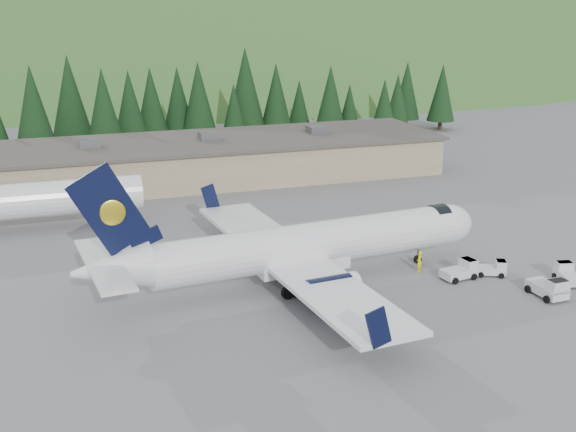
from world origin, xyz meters
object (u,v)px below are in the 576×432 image
Objects in this scene: baggage_tug_b at (493,268)px; baggage_tug_c at (567,274)px; airliner at (300,248)px; terminal_building at (172,161)px; second_airliner at (0,202)px; baggage_tug_d at (550,288)px; ramp_worker at (419,262)px; baggage_tug_a at (461,270)px.

baggage_tug_c reaches higher than baggage_tug_b.
airliner is 0.50× the size of terminal_building.
baggage_tug_c is 51.66m from terminal_building.
second_airliner reaches higher than baggage_tug_d.
terminal_building is at bearing 90.68° from airliner.
airliner is 20.12m from baggage_tug_d.
ramp_worker is at bearing -69.40° from terminal_building.
second_airliner is at bearing 131.95° from airliner.
airliner reaches higher than baggage_tug_b.
airliner is 11.41× the size of baggage_tug_c.
airliner is at bearing 84.15° from baggage_tug_c.
baggage_tug_a is (37.24, -25.46, -2.60)m from second_airliner.
baggage_tug_a reaches higher than baggage_tug_b.
baggage_tug_d is at bearing -49.96° from baggage_tug_b.
second_airliner is 0.39× the size of terminal_building.
baggage_tug_b is at bearing -32.62° from second_airliner.
baggage_tug_b is at bearing 110.23° from ramp_worker.
second_airliner is 47.81m from baggage_tug_b.
baggage_tug_a is (13.34, -3.36, -2.40)m from airliner.
ramp_worker is (-5.64, 2.74, 0.32)m from baggage_tug_b.
baggage_tug_d reaches higher than baggage_tug_b.
baggage_tug_b is at bearing -17.84° from airliner.
baggage_tug_b is 0.92× the size of baggage_tug_c.
baggage_tug_a is at bearing -145.82° from baggage_tug_d.
terminal_building is (-17.32, 41.46, 1.90)m from baggage_tug_a.
airliner is 10.93m from ramp_worker.
baggage_tug_b is 5.78m from baggage_tug_d.
second_airliner reaches higher than baggage_tug_c.
second_airliner is 52.16m from baggage_tug_d.
baggage_tug_d is 10.92m from ramp_worker.
baggage_tug_d is (-3.59, -2.33, 0.12)m from baggage_tug_c.
ramp_worker reaches higher than baggage_tug_d.
terminal_building reaches higher than ramp_worker.
terminal_building is at bearing 103.85° from baggage_tug_a.
ramp_worker reaches higher than baggage_tug_b.
ramp_worker is (14.65, -38.99, -1.69)m from terminal_building.
second_airliner reaches higher than baggage_tug_b.
ramp_worker is at bearing -10.06° from airliner.
airliner is at bearing -42.76° from second_airliner.
airliner reaches higher than ramp_worker.
second_airliner is 25.55m from terminal_building.
baggage_tug_d is at bearing 135.05° from baggage_tug_c.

